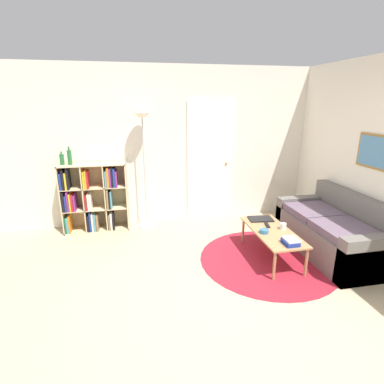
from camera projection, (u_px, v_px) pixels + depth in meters
ground_plane at (231, 314)px, 2.99m from camera, size 14.00×14.00×0.00m
wall_back at (185, 147)px, 5.09m from camera, size 7.38×0.11×2.60m
wall_right at (353, 155)px, 4.25m from camera, size 0.08×5.62×2.60m
rug at (268, 259)px, 4.00m from camera, size 1.81×1.81×0.01m
bookshelf at (93, 197)px, 4.81m from camera, size 1.02×0.34×1.10m
floor_lamp at (143, 139)px, 4.66m from camera, size 0.31×0.31×1.87m
couch at (335, 232)px, 4.14m from camera, size 0.83×1.64×0.83m
coffee_table at (272, 233)px, 3.97m from camera, size 0.49×1.09×0.39m
laptop at (261, 219)px, 4.32m from camera, size 0.36×0.26×0.02m
bowl at (264, 231)px, 3.87m from camera, size 0.11×0.11×0.05m
book_stack_on_table at (291, 242)px, 3.56m from camera, size 0.18×0.19×0.07m
cup at (283, 226)px, 3.98m from camera, size 0.08×0.08×0.08m
remote at (267, 225)px, 4.11m from camera, size 0.08×0.17×0.02m
bottle_left at (62, 159)px, 4.55m from camera, size 0.06×0.06×0.20m
bottle_middle at (70, 157)px, 4.54m from camera, size 0.06×0.06×0.28m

